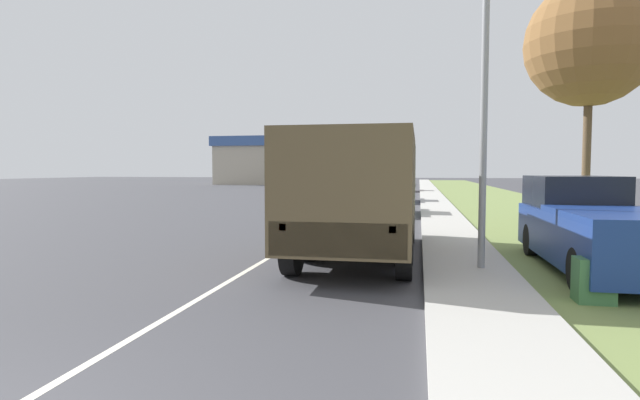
# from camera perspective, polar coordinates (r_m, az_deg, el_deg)

# --- Properties ---
(ground_plane) EXTENTS (180.00, 180.00, 0.00)m
(ground_plane) POSITION_cam_1_polar(r_m,az_deg,el_deg) (42.58, 6.51, 0.63)
(ground_plane) COLOR #424247
(lane_centre_stripe) EXTENTS (0.12, 120.00, 0.00)m
(lane_centre_stripe) POSITION_cam_1_polar(r_m,az_deg,el_deg) (42.58, 6.51, 0.63)
(lane_centre_stripe) COLOR silver
(lane_centre_stripe) RESTS_ON ground
(sidewalk_right) EXTENTS (1.80, 120.00, 0.12)m
(sidewalk_right) POSITION_cam_1_polar(r_m,az_deg,el_deg) (42.45, 12.58, 0.64)
(sidewalk_right) COLOR beige
(sidewalk_right) RESTS_ON ground
(grass_strip_right) EXTENTS (7.00, 120.00, 0.02)m
(grass_strip_right) POSITION_cam_1_polar(r_m,az_deg,el_deg) (42.78, 18.48, 0.50)
(grass_strip_right) COLOR olive
(grass_strip_right) RESTS_ON ground
(military_truck) EXTENTS (2.50, 7.22, 2.86)m
(military_truck) POSITION_cam_1_polar(r_m,az_deg,el_deg) (11.89, 4.67, 1.27)
(military_truck) COLOR #474C38
(military_truck) RESTS_ON ground
(car_nearest_ahead) EXTENTS (1.73, 4.41, 1.56)m
(car_nearest_ahead) POSITION_cam_1_polar(r_m,az_deg,el_deg) (23.77, 7.75, 0.07)
(car_nearest_ahead) COLOR #336B3D
(car_nearest_ahead) RESTS_ON ground
(car_second_ahead) EXTENTS (1.93, 4.86, 1.46)m
(car_second_ahead) POSITION_cam_1_polar(r_m,az_deg,el_deg) (33.00, 8.46, 0.95)
(car_second_ahead) COLOR navy
(car_second_ahead) RESTS_ON ground
(car_third_ahead) EXTENTS (1.91, 4.04, 1.62)m
(car_third_ahead) POSITION_cam_1_polar(r_m,az_deg,el_deg) (48.92, 9.30, 1.82)
(car_third_ahead) COLOR maroon
(car_third_ahead) RESTS_ON ground
(pickup_truck) EXTENTS (1.91, 5.66, 1.94)m
(pickup_truck) POSITION_cam_1_polar(r_m,az_deg,el_deg) (11.82, 28.59, -2.64)
(pickup_truck) COLOR navy
(pickup_truck) RESTS_ON grass_strip_right
(lamp_post) EXTENTS (1.69, 0.24, 7.76)m
(lamp_post) POSITION_cam_1_polar(r_m,az_deg,el_deg) (10.83, 17.33, 17.15)
(lamp_post) COLOR gray
(lamp_post) RESTS_ON sidewalk_right
(tree_mid_right) EXTENTS (3.96, 3.96, 8.04)m
(tree_mid_right) POSITION_cam_1_polar(r_m,az_deg,el_deg) (18.49, 28.49, 15.44)
(tree_mid_right) COLOR brown
(tree_mid_right) RESTS_ON grass_strip_right
(utility_box) EXTENTS (0.55, 0.45, 0.70)m
(utility_box) POSITION_cam_1_polar(r_m,az_deg,el_deg) (9.00, 28.81, -8.04)
(utility_box) COLOR #3D7042
(utility_box) RESTS_ON grass_strip_right
(building_distant) EXTENTS (18.34, 13.92, 6.78)m
(building_distant) POSITION_cam_1_polar(r_m,az_deg,el_deg) (74.89, -3.94, 4.49)
(building_distant) COLOR #B2A893
(building_distant) RESTS_ON ground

